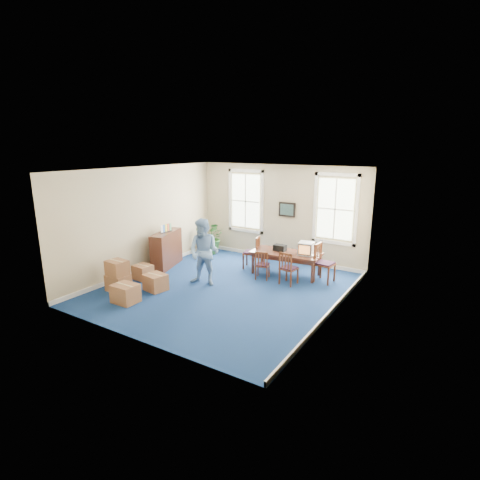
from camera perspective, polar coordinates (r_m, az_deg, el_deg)
The scene contains 25 objects.
floor at distance 10.31m, azimuth -2.26°, elevation -7.38°, with size 6.50×6.50×0.00m, color navy.
ceiling at distance 9.61m, azimuth -2.44°, elevation 10.67°, with size 6.50×6.50×0.00m, color white.
wall_back at distance 12.60m, azimuth 6.02°, elevation 4.11°, with size 6.50×6.50×0.00m, color tan.
wall_front at distance 7.47m, azimuth -16.53°, elevation -3.44°, with size 6.50×6.50×0.00m, color tan.
wall_left at distance 11.75m, azimuth -14.55°, elevation 3.01°, with size 6.50×6.50×0.00m, color tan.
wall_right at distance 8.56m, azimuth 14.51°, elevation -1.08°, with size 6.50×6.50×0.00m, color tan.
baseboard_back at distance 12.93m, azimuth 5.78°, elevation -2.64°, with size 6.00×0.04×0.12m, color white.
baseboard_left at distance 12.11m, azimuth -14.00°, elevation -4.17°, with size 0.04×6.50×0.12m, color white.
baseboard_right at distance 9.08m, azimuth 13.72°, elevation -10.47°, with size 0.04×6.50×0.12m, color white.
window_left at distance 13.15m, azimuth 0.89°, elevation 5.93°, with size 1.40×0.12×2.20m, color white, non-canonical shape.
window_right at distance 11.84m, azimuth 14.32°, elevation 4.57°, with size 1.40×0.12×2.20m, color white, non-canonical shape.
wall_picture at distance 12.40m, azimuth 7.18°, elevation 4.62°, with size 0.58×0.06×0.48m, color black, non-canonical shape.
conference_table at distance 11.36m, azimuth 7.00°, elevation -3.54°, with size 2.05×0.93×0.70m, color #4A251A, non-canonical shape.
crt_tv at distance 11.02m, azimuth 10.03°, elevation -1.29°, with size 0.42×0.45×0.38m, color #B7B7BC, non-canonical shape.
game_console at distance 10.93m, azimuth 11.26°, elevation -2.39°, with size 0.14×0.18×0.04m, color white.
equipment_bag at distance 11.37m, azimuth 6.10°, elevation -1.18°, with size 0.37×0.24×0.18m, color black.
chair_near_left at distance 10.92m, azimuth 3.45°, elevation -3.75°, with size 0.39×0.39×0.86m, color maroon, non-canonical shape.
chair_near_right at distance 10.55m, azimuth 7.47°, elevation -4.23°, with size 0.43×0.43×0.95m, color maroon, non-canonical shape.
chair_end_left at distance 11.85m, azimuth 1.71°, elevation -1.86°, with size 0.46×0.46×1.03m, color maroon, non-canonical shape.
chair_end_right at distance 10.87m, azimuth 12.82°, elevation -3.48°, with size 0.50×0.50×1.10m, color maroon, non-canonical shape.
man at distance 10.34m, azimuth -5.48°, elevation -1.89°, with size 0.91×0.71×1.87m, color #769DC9.
credenza at distance 12.19m, azimuth -11.13°, elevation -1.30°, with size 0.43×1.50×1.18m, color #4A251A.
brochure_rack at distance 12.00m, azimuth -11.21°, elevation 2.01°, with size 0.11×0.60×0.27m, color #99999E, non-canonical shape.
potted_plant at distance 13.43m, azimuth -4.30°, elevation 0.42°, with size 1.07×0.94×1.20m, color #1F4D1F.
cardboard_boxes at distance 10.44m, azimuth -16.89°, elevation -5.15°, with size 1.54×1.54×0.88m, color #99603B, non-canonical shape.
Camera 1 is at (5.41, -7.92, 3.79)m, focal length 28.00 mm.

